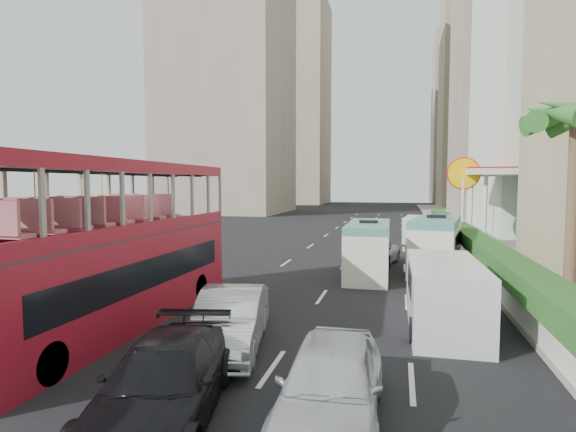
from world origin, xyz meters
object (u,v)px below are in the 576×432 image
(double_decker_bus, at_px, (114,244))
(van_asset, at_px, (374,265))
(car_black, at_px, (165,420))
(car_silver_lane_b, at_px, (331,424))
(panel_van_far, at_px, (417,229))
(palm_tree, at_px, (572,215))
(panel_van_near, at_px, (444,295))
(minibus_far, at_px, (436,245))
(minibus_near, at_px, (368,249))
(car_silver_lane_a, at_px, (230,348))
(shell_station, at_px, (507,207))

(double_decker_bus, distance_m, van_asset, 14.70)
(car_black, relative_size, van_asset, 1.14)
(car_silver_lane_b, height_order, panel_van_far, panel_van_far)
(car_silver_lane_b, relative_size, palm_tree, 0.71)
(panel_van_near, xyz_separation_m, panel_van_far, (0.02, 21.73, -0.08))
(minibus_far, bearing_deg, minibus_near, -138.13)
(panel_van_near, height_order, panel_van_far, panel_van_near)
(palm_tree, bearing_deg, car_silver_lane_a, -152.61)
(double_decker_bus, distance_m, palm_tree, 14.39)
(panel_van_near, bearing_deg, van_asset, 103.30)
(palm_tree, bearing_deg, car_black, -137.44)
(minibus_near, xyz_separation_m, shell_station, (8.93, 13.45, 1.48))
(car_silver_lane_a, distance_m, panel_van_far, 25.59)
(double_decker_bus, relative_size, van_asset, 2.51)
(van_asset, bearing_deg, car_silver_lane_a, -90.92)
(car_silver_lane_a, height_order, panel_van_far, panel_van_far)
(car_silver_lane_a, xyz_separation_m, minibus_near, (2.91, 10.55, 1.27))
(double_decker_bus, distance_m, car_black, 6.87)
(car_black, relative_size, panel_van_far, 1.07)
(panel_van_far, distance_m, shell_station, 6.47)
(double_decker_bus, relative_size, palm_tree, 1.72)
(minibus_far, height_order, shell_station, shell_station)
(car_silver_lane_b, bearing_deg, car_silver_lane_a, 133.35)
(van_asset, bearing_deg, panel_van_near, -64.00)
(double_decker_bus, height_order, van_asset, double_decker_bus)
(car_silver_lane_a, relative_size, panel_van_far, 1.01)
(car_silver_lane_a, height_order, car_silver_lane_b, car_silver_lane_a)
(van_asset, distance_m, minibus_near, 3.28)
(car_silver_lane_a, height_order, shell_station, shell_station)
(car_silver_lane_a, distance_m, car_black, 3.72)
(double_decker_bus, height_order, car_black, double_decker_bus)
(car_silver_lane_b, height_order, shell_station, shell_station)
(panel_van_far, bearing_deg, van_asset, -97.24)
(car_black, distance_m, shell_station, 30.20)
(car_silver_lane_b, xyz_separation_m, minibus_near, (-0.25, 13.69, 1.27))
(car_silver_lane_a, xyz_separation_m, car_silver_lane_b, (3.17, -3.14, 0.00))
(car_silver_lane_a, xyz_separation_m, panel_van_far, (5.70, 24.93, 0.94))
(minibus_near, relative_size, shell_station, 0.72)
(palm_tree, bearing_deg, van_asset, 127.64)
(car_silver_lane_a, distance_m, panel_van_near, 6.59)
(car_black, relative_size, minibus_near, 0.87)
(car_silver_lane_b, bearing_deg, van_asset, 88.57)
(panel_van_far, height_order, palm_tree, palm_tree)
(palm_tree, bearing_deg, car_silver_lane_b, -128.50)
(car_silver_lane_a, height_order, minibus_near, minibus_near)
(panel_van_far, bearing_deg, car_silver_lane_a, -96.91)
(car_silver_lane_a, bearing_deg, palm_tree, 15.86)
(double_decker_bus, xyz_separation_m, panel_van_far, (9.86, 23.93, -1.59))
(panel_van_far, bearing_deg, panel_van_near, -84.09)
(minibus_far, height_order, palm_tree, palm_tree)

